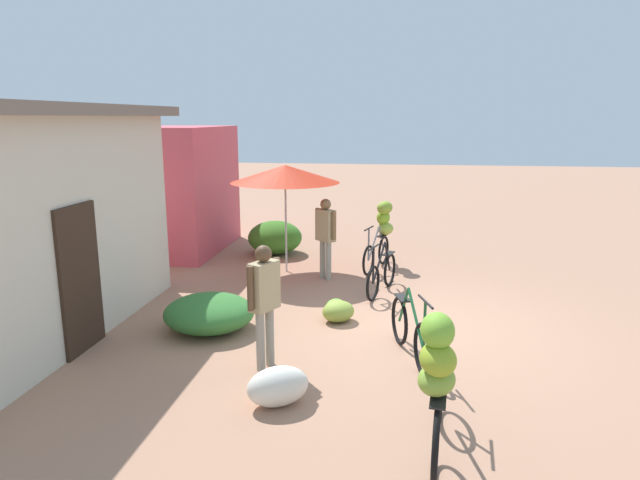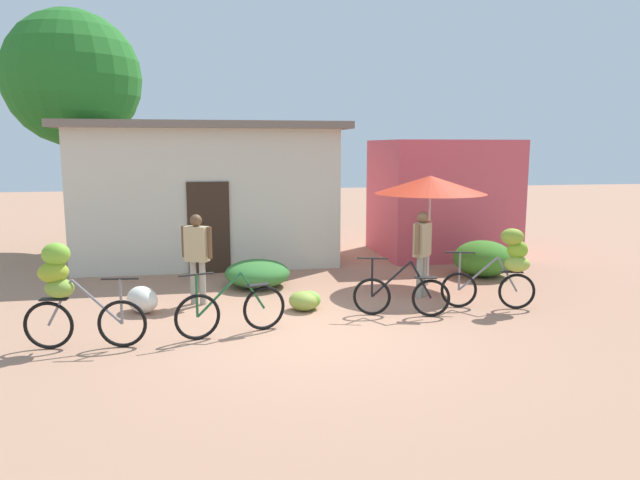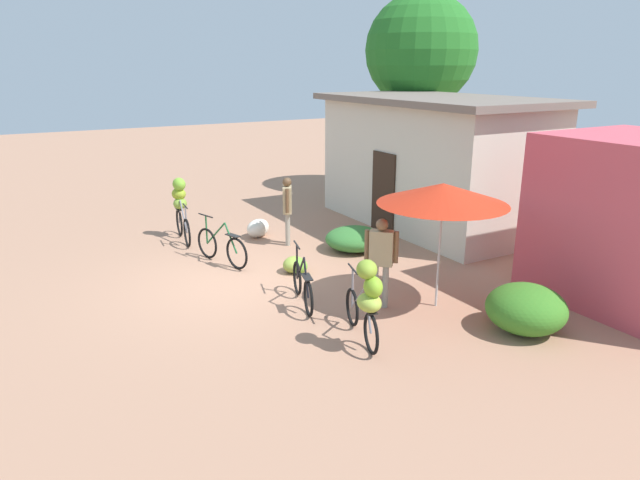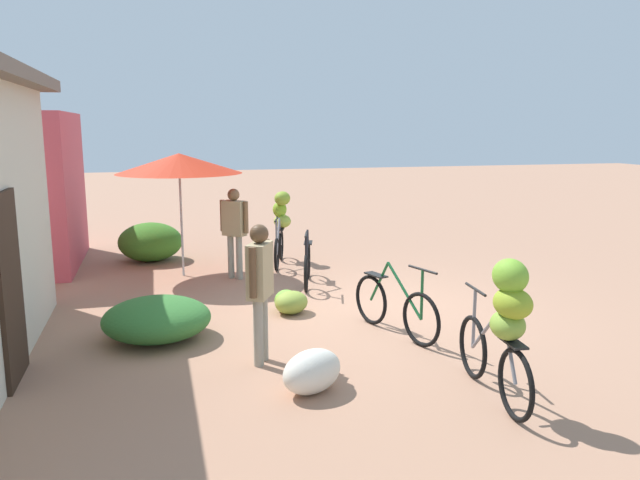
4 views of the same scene
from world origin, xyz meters
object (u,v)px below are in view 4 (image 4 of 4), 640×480
object	(u,v)px
bicycle_center_loaded	(307,265)
person_bystander	(260,280)
bicycle_near_pile	(395,307)
produce_sack	(312,371)
person_vendor	(234,224)
bicycle_leftmost	(504,322)
market_umbrella	(179,163)
bicycle_by_shop	(281,222)
banana_pile_on_ground	(290,302)

from	to	relation	value
bicycle_center_loaded	person_bystander	size ratio (longest dim) A/B	0.96
bicycle_near_pile	bicycle_center_loaded	size ratio (longest dim) A/B	1.07
person_bystander	produce_sack	bearing A→B (deg)	-158.40
person_bystander	person_vendor	bearing A→B (deg)	-3.28
bicycle_leftmost	bicycle_near_pile	world-z (taller)	bicycle_leftmost
market_umbrella	person_bystander	world-z (taller)	market_umbrella
bicycle_by_shop	bicycle_leftmost	bearing A→B (deg)	-173.96
bicycle_center_loaded	banana_pile_on_ground	distance (m)	1.63
person_vendor	person_bystander	bearing A→B (deg)	176.72
market_umbrella	person_bystander	size ratio (longest dim) A/B	1.37
bicycle_leftmost	person_vendor	world-z (taller)	person_vendor
bicycle_leftmost	person_vendor	distance (m)	6.02
market_umbrella	bicycle_near_pile	world-z (taller)	market_umbrella
bicycle_near_pile	bicycle_center_loaded	distance (m)	2.80
bicycle_center_loaded	produce_sack	world-z (taller)	bicycle_center_loaded
produce_sack	person_vendor	world-z (taller)	person_vendor
market_umbrella	bicycle_leftmost	xyz separation A→B (m)	(-6.21, -2.66, -1.16)
bicycle_center_loaded	person_vendor	size ratio (longest dim) A/B	0.96
bicycle_near_pile	person_bystander	distance (m)	1.99
bicycle_leftmost	produce_sack	xyz separation A→B (m)	(0.80, 1.65, -0.63)
market_umbrella	produce_sack	bearing A→B (deg)	-169.47
produce_sack	person_vendor	size ratio (longest dim) A/B	0.44
bicycle_by_shop	person_bystander	size ratio (longest dim) A/B	0.97
bicycle_leftmost	person_bystander	xyz separation A→B (m)	(1.71, 2.01, 0.12)
person_vendor	person_bystander	xyz separation A→B (m)	(-4.04, 0.23, 0.00)
market_umbrella	bicycle_center_loaded	size ratio (longest dim) A/B	1.43
market_umbrella	person_bystander	xyz separation A→B (m)	(-4.50, -0.65, -1.04)
bicycle_near_pile	bicycle_by_shop	size ratio (longest dim) A/B	1.07
market_umbrella	bicycle_center_loaded	distance (m)	2.87
bicycle_near_pile	market_umbrella	bearing A→B (deg)	31.77
market_umbrella	person_vendor	xyz separation A→B (m)	(-0.46, -0.88, -1.04)
market_umbrella	produce_sack	world-z (taller)	market_umbrella
produce_sack	bicycle_near_pile	bearing A→B (deg)	-45.67
market_umbrella	person_bystander	bearing A→B (deg)	-171.85
bicycle_leftmost	banana_pile_on_ground	size ratio (longest dim) A/B	2.45
bicycle_center_loaded	bicycle_by_shop	xyz separation A→B (m)	(1.88, 0.07, 0.46)
banana_pile_on_ground	person_vendor	world-z (taller)	person_vendor
banana_pile_on_ground	person_vendor	distance (m)	2.44
bicycle_center_loaded	person_vendor	bearing A→B (deg)	55.89
market_umbrella	bicycle_by_shop	world-z (taller)	market_umbrella
bicycle_leftmost	person_bystander	bearing A→B (deg)	49.62
bicycle_near_pile	produce_sack	distance (m)	2.05
bicycle_by_shop	person_vendor	world-z (taller)	person_vendor
bicycle_by_shop	produce_sack	distance (m)	6.18
person_vendor	banana_pile_on_ground	bearing A→B (deg)	-167.77
bicycle_leftmost	bicycle_near_pile	distance (m)	2.29
banana_pile_on_ground	produce_sack	xyz separation A→B (m)	(-2.71, 0.36, 0.06)
produce_sack	person_vendor	xyz separation A→B (m)	(4.95, 0.13, 0.75)
person_bystander	bicycle_center_loaded	bearing A→B (deg)	-22.39
banana_pile_on_ground	produce_sack	bearing A→B (deg)	172.48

